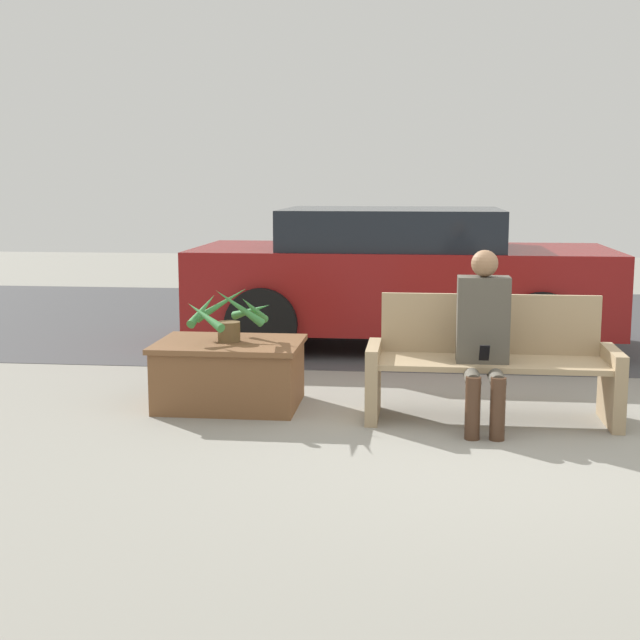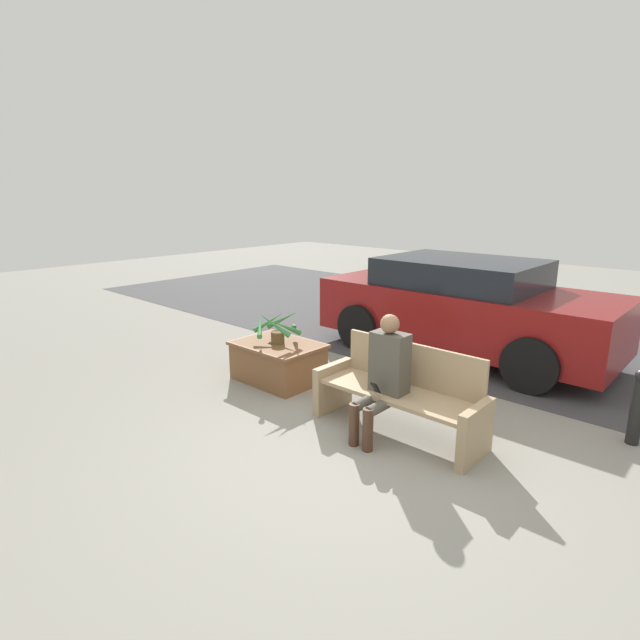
% 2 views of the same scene
% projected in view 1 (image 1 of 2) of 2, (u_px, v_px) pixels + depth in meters
% --- Properties ---
extents(ground_plane, '(30.00, 30.00, 0.00)m').
position_uv_depth(ground_plane, '(493.00, 447.00, 5.85)').
color(ground_plane, gray).
extents(road_surface, '(20.00, 6.00, 0.01)m').
position_uv_depth(road_surface, '(460.00, 322.00, 10.98)').
color(road_surface, '#424244').
rests_on(road_surface, ground_plane).
extents(bench, '(1.80, 0.58, 0.90)m').
position_uv_depth(bench, '(491.00, 363.00, 6.50)').
color(bench, tan).
rests_on(bench, ground_plane).
extents(person_seated, '(0.37, 0.61, 1.25)m').
position_uv_depth(person_seated, '(483.00, 333.00, 6.27)').
color(person_seated, '#4C473D').
rests_on(person_seated, ground_plane).
extents(planter_box, '(1.11, 0.82, 0.51)m').
position_uv_depth(planter_box, '(230.00, 371.00, 6.88)').
color(planter_box, brown).
rests_on(planter_box, ground_plane).
extents(potted_plant, '(0.69, 0.69, 0.46)m').
position_uv_depth(potted_plant, '(229.00, 315.00, 6.81)').
color(potted_plant, brown).
rests_on(potted_plant, planter_box).
extents(parked_car, '(4.28, 1.98, 1.44)m').
position_uv_depth(parked_car, '(400.00, 277.00, 9.30)').
color(parked_car, maroon).
rests_on(parked_car, ground_plane).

